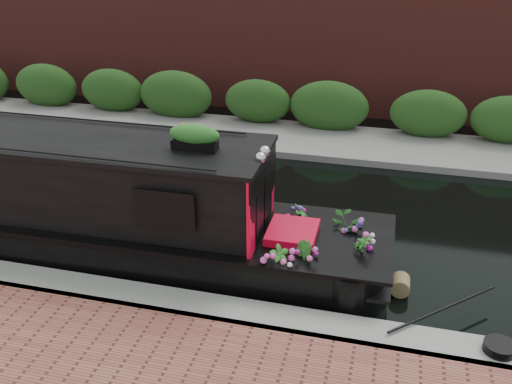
# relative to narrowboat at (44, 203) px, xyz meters

# --- Properties ---
(ground) EXTENTS (80.00, 80.00, 0.00)m
(ground) POSITION_rel_narrowboat_xyz_m (1.98, 1.92, -0.80)
(ground) COLOR black
(ground) RESTS_ON ground
(near_bank_coping) EXTENTS (40.00, 0.60, 0.50)m
(near_bank_coping) POSITION_rel_narrowboat_xyz_m (1.98, -1.38, -0.80)
(near_bank_coping) COLOR gray
(near_bank_coping) RESTS_ON ground
(far_bank_path) EXTENTS (40.00, 2.40, 0.34)m
(far_bank_path) POSITION_rel_narrowboat_xyz_m (1.98, 6.12, -0.80)
(far_bank_path) COLOR slate
(far_bank_path) RESTS_ON ground
(far_hedge) EXTENTS (40.00, 1.10, 2.80)m
(far_hedge) POSITION_rel_narrowboat_xyz_m (1.98, 7.02, -0.80)
(far_hedge) COLOR #1E4216
(far_hedge) RESTS_ON ground
(far_brick_wall) EXTENTS (40.00, 1.00, 8.00)m
(far_brick_wall) POSITION_rel_narrowboat_xyz_m (1.98, 9.12, -0.80)
(far_brick_wall) COLOR #57221D
(far_brick_wall) RESTS_ON ground
(narrowboat) EXTENTS (11.45, 2.18, 2.70)m
(narrowboat) POSITION_rel_narrowboat_xyz_m (0.00, 0.00, 0.00)
(narrowboat) COLOR black
(narrowboat) RESTS_ON ground
(rope_fender) EXTENTS (0.29, 0.33, 0.29)m
(rope_fender) POSITION_rel_narrowboat_xyz_m (6.14, -0.00, -0.65)
(rope_fender) COLOR olive
(rope_fender) RESTS_ON ground
(coiled_mooring_rope) EXTENTS (0.41, 0.41, 0.12)m
(coiled_mooring_rope) POSITION_rel_narrowboat_xyz_m (7.40, -1.35, -0.49)
(coiled_mooring_rope) COLOR black
(coiled_mooring_rope) RESTS_ON near_bank_coping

